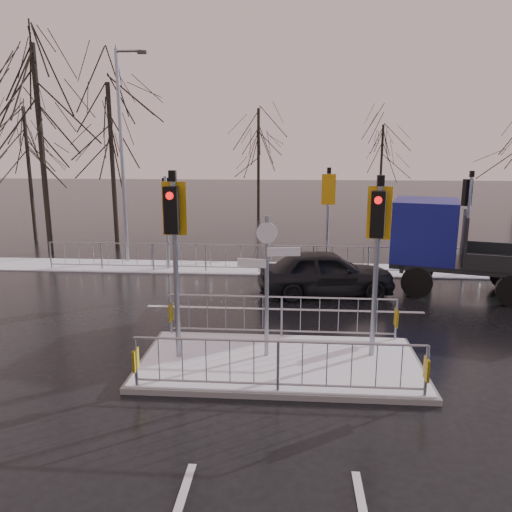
# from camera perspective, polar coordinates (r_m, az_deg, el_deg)

# --- Properties ---
(ground) EXTENTS (120.00, 120.00, 0.00)m
(ground) POSITION_cam_1_polar(r_m,az_deg,el_deg) (11.00, 2.73, -12.42)
(ground) COLOR black
(ground) RESTS_ON ground
(snow_verge) EXTENTS (30.00, 2.00, 0.04)m
(snow_verge) POSITION_cam_1_polar(r_m,az_deg,el_deg) (19.14, 3.45, -1.47)
(snow_verge) COLOR white
(snow_verge) RESTS_ON ground
(lane_markings) EXTENTS (8.00, 11.38, 0.01)m
(lane_markings) POSITION_cam_1_polar(r_m,az_deg,el_deg) (10.70, 2.68, -13.15)
(lane_markings) COLOR silver
(lane_markings) RESTS_ON ground
(traffic_island) EXTENTS (6.00, 3.04, 4.15)m
(traffic_island) POSITION_cam_1_polar(r_m,az_deg,el_deg) (10.85, 2.69, -10.53)
(traffic_island) COLOR slate
(traffic_island) RESTS_ON ground
(far_kerb_fixtures) EXTENTS (18.00, 0.65, 3.83)m
(far_kerb_fixtures) POSITION_cam_1_polar(r_m,az_deg,el_deg) (18.43, 4.38, 1.15)
(far_kerb_fixtures) COLOR gray
(far_kerb_fixtures) RESTS_ON ground
(car_far_lane) EXTENTS (4.45, 2.28, 1.45)m
(car_far_lane) POSITION_cam_1_polar(r_m,az_deg,el_deg) (15.88, 7.98, -1.88)
(car_far_lane) COLOR black
(car_far_lane) RESTS_ON ground
(flatbed_truck) EXTENTS (6.74, 3.95, 2.95)m
(flatbed_truck) POSITION_cam_1_polar(r_m,az_deg,el_deg) (17.07, 21.65, 1.26)
(flatbed_truck) COLOR black
(flatbed_truck) RESTS_ON ground
(tree_near_a) EXTENTS (4.75, 4.75, 8.97)m
(tree_near_a) POSITION_cam_1_polar(r_m,az_deg,el_deg) (23.61, -23.64, 15.08)
(tree_near_a) COLOR black
(tree_near_a) RESTS_ON ground
(tree_near_b) EXTENTS (4.00, 4.00, 7.55)m
(tree_near_b) POSITION_cam_1_polar(r_m,az_deg,el_deg) (23.94, -16.28, 13.24)
(tree_near_b) COLOR black
(tree_near_b) RESTS_ON ground
(tree_near_c) EXTENTS (3.50, 3.50, 6.61)m
(tree_near_c) POSITION_cam_1_polar(r_m,az_deg,el_deg) (26.71, -24.69, 11.11)
(tree_near_c) COLOR black
(tree_near_c) RESTS_ON ground
(tree_far_a) EXTENTS (3.75, 3.75, 7.08)m
(tree_far_a) POSITION_cam_1_polar(r_m,az_deg,el_deg) (32.05, 0.29, 12.84)
(tree_far_a) COLOR black
(tree_far_a) RESTS_ON ground
(tree_far_b) EXTENTS (3.25, 3.25, 6.14)m
(tree_far_b) POSITION_cam_1_polar(r_m,az_deg,el_deg) (34.47, 14.19, 11.38)
(tree_far_b) COLOR black
(tree_far_b) RESTS_ON ground
(street_lamp_left) EXTENTS (1.25, 0.18, 8.20)m
(street_lamp_left) POSITION_cam_1_polar(r_m,az_deg,el_deg) (20.58, -14.93, 11.70)
(street_lamp_left) COLOR gray
(street_lamp_left) RESTS_ON ground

